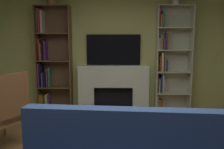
{
  "coord_description": "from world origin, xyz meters",
  "views": [
    {
      "loc": [
        0.07,
        -2.38,
        1.55
      ],
      "look_at": [
        0.0,
        1.08,
        1.05
      ],
      "focal_mm": 37.87,
      "sensor_mm": 36.0,
      "label": 1
    }
  ],
  "objects_px": {
    "fireplace": "(113,88)",
    "armchair": "(1,113)",
    "tv": "(113,50)",
    "coffee_table": "(122,146)",
    "bookshelf_left": "(50,63)",
    "bookshelf_right": "(169,61)",
    "vase_with_flowers": "(175,0)"
  },
  "relations": [
    {
      "from": "fireplace",
      "to": "armchair",
      "type": "bearing_deg",
      "value": -131.9
    },
    {
      "from": "tv",
      "to": "coffee_table",
      "type": "relative_size",
      "value": 1.32
    },
    {
      "from": "armchair",
      "to": "bookshelf_left",
      "type": "bearing_deg",
      "value": 82.68
    },
    {
      "from": "bookshelf_right",
      "to": "armchair",
      "type": "distance_m",
      "value": 3.3
    },
    {
      "from": "bookshelf_left",
      "to": "bookshelf_right",
      "type": "xyz_separation_m",
      "value": [
        2.5,
        -0.0,
        0.05
      ]
    },
    {
      "from": "fireplace",
      "to": "bookshelf_right",
      "type": "relative_size",
      "value": 0.71
    },
    {
      "from": "bookshelf_right",
      "to": "coffee_table",
      "type": "height_order",
      "value": "bookshelf_right"
    },
    {
      "from": "fireplace",
      "to": "vase_with_flowers",
      "type": "distance_m",
      "value": 2.2
    },
    {
      "from": "fireplace",
      "to": "armchair",
      "type": "xyz_separation_m",
      "value": [
        -1.57,
        -1.75,
        -0.01
      ]
    },
    {
      "from": "armchair",
      "to": "fireplace",
      "type": "bearing_deg",
      "value": 48.1
    },
    {
      "from": "tv",
      "to": "coffee_table",
      "type": "distance_m",
      "value": 2.75
    },
    {
      "from": "tv",
      "to": "bookshelf_left",
      "type": "distance_m",
      "value": 1.37
    },
    {
      "from": "bookshelf_left",
      "to": "vase_with_flowers",
      "type": "relative_size",
      "value": 7.78
    },
    {
      "from": "vase_with_flowers",
      "to": "bookshelf_left",
      "type": "bearing_deg",
      "value": 178.98
    },
    {
      "from": "coffee_table",
      "to": "bookshelf_left",
      "type": "bearing_deg",
      "value": 120.54
    },
    {
      "from": "bookshelf_left",
      "to": "armchair",
      "type": "bearing_deg",
      "value": -97.32
    },
    {
      "from": "armchair",
      "to": "coffee_table",
      "type": "relative_size",
      "value": 1.28
    },
    {
      "from": "tv",
      "to": "vase_with_flowers",
      "type": "xyz_separation_m",
      "value": [
        1.25,
        -0.12,
        1.0
      ]
    },
    {
      "from": "bookshelf_left",
      "to": "armchair",
      "type": "distance_m",
      "value": 1.85
    },
    {
      "from": "tv",
      "to": "armchair",
      "type": "height_order",
      "value": "tv"
    },
    {
      "from": "tv",
      "to": "fireplace",
      "type": "bearing_deg",
      "value": -90.0
    },
    {
      "from": "bookshelf_left",
      "to": "vase_with_flowers",
      "type": "xyz_separation_m",
      "value": [
        2.59,
        -0.05,
        1.28
      ]
    },
    {
      "from": "bookshelf_left",
      "to": "vase_with_flowers",
      "type": "distance_m",
      "value": 2.89
    },
    {
      "from": "vase_with_flowers",
      "to": "armchair",
      "type": "relative_size",
      "value": 0.26
    },
    {
      "from": "bookshelf_right",
      "to": "tv",
      "type": "bearing_deg",
      "value": 176.24
    },
    {
      "from": "tv",
      "to": "vase_with_flowers",
      "type": "relative_size",
      "value": 3.91
    },
    {
      "from": "coffee_table",
      "to": "armchair",
      "type": "bearing_deg",
      "value": 156.53
    },
    {
      "from": "tv",
      "to": "bookshelf_left",
      "type": "relative_size",
      "value": 0.5
    },
    {
      "from": "coffee_table",
      "to": "tv",
      "type": "bearing_deg",
      "value": 92.9
    },
    {
      "from": "fireplace",
      "to": "bookshelf_left",
      "type": "height_order",
      "value": "bookshelf_left"
    },
    {
      "from": "tv",
      "to": "armchair",
      "type": "relative_size",
      "value": 1.03
    },
    {
      "from": "bookshelf_left",
      "to": "bookshelf_right",
      "type": "relative_size",
      "value": 1.0
    }
  ]
}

